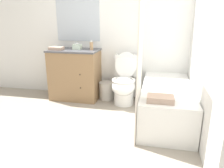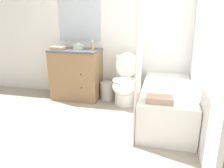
# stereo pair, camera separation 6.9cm
# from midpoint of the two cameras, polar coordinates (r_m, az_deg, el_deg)

# --- Properties ---
(ground_plane) EXTENTS (14.00, 14.00, 0.00)m
(ground_plane) POSITION_cam_midpoint_polar(r_m,az_deg,el_deg) (2.61, -6.21, -16.46)
(ground_plane) COLOR gray
(wall_back) EXTENTS (8.00, 0.06, 2.50)m
(wall_back) POSITION_cam_midpoint_polar(r_m,az_deg,el_deg) (3.92, 1.51, 14.49)
(wall_back) COLOR silver
(wall_back) RESTS_ON ground_plane
(wall_right) EXTENTS (0.05, 2.77, 2.50)m
(wall_right) POSITION_cam_midpoint_polar(r_m,az_deg,el_deg) (2.98, 22.23, 12.33)
(wall_right) COLOR silver
(wall_right) RESTS_ON ground_plane
(vanity_cabinet) EXTENTS (0.86, 0.55, 0.89)m
(vanity_cabinet) POSITION_cam_midpoint_polar(r_m,az_deg,el_deg) (3.98, -10.08, 2.66)
(vanity_cabinet) COLOR olive
(vanity_cabinet) RESTS_ON ground_plane
(sink_faucet) EXTENTS (0.14, 0.12, 0.12)m
(sink_faucet) POSITION_cam_midpoint_polar(r_m,az_deg,el_deg) (4.06, -9.46, 9.75)
(sink_faucet) COLOR silver
(sink_faucet) RESTS_ON vanity_cabinet
(toilet) EXTENTS (0.39, 0.64, 0.87)m
(toilet) POSITION_cam_midpoint_polar(r_m,az_deg,el_deg) (3.69, 2.70, 0.26)
(toilet) COLOR white
(toilet) RESTS_ON ground_plane
(bathtub) EXTENTS (0.69, 1.59, 0.49)m
(bathtub) POSITION_cam_midpoint_polar(r_m,az_deg,el_deg) (3.26, 13.35, -4.69)
(bathtub) COLOR white
(bathtub) RESTS_ON ground_plane
(shower_curtain) EXTENTS (0.02, 0.55, 1.98)m
(shower_curtain) POSITION_cam_midpoint_polar(r_m,az_deg,el_deg) (2.52, 6.49, 6.95)
(shower_curtain) COLOR silver
(shower_curtain) RESTS_ON ground_plane
(wastebasket) EXTENTS (0.27, 0.27, 0.31)m
(wastebasket) POSITION_cam_midpoint_polar(r_m,az_deg,el_deg) (3.94, -1.92, -1.76)
(wastebasket) COLOR #B7B2A8
(wastebasket) RESTS_ON ground_plane
(tissue_box) EXTENTS (0.14, 0.12, 0.11)m
(tissue_box) POSITION_cam_midpoint_polar(r_m,az_deg,el_deg) (3.90, -9.61, 9.58)
(tissue_box) COLOR silver
(tissue_box) RESTS_ON vanity_cabinet
(soap_dispenser) EXTENTS (0.06, 0.06, 0.16)m
(soap_dispenser) POSITION_cam_midpoint_polar(r_m,az_deg,el_deg) (3.78, -5.93, 9.91)
(soap_dispenser) COLOR tan
(soap_dispenser) RESTS_ON vanity_cabinet
(hand_towel_folded) EXTENTS (0.23, 0.17, 0.05)m
(hand_towel_folded) POSITION_cam_midpoint_polar(r_m,az_deg,el_deg) (3.91, -14.83, 9.00)
(hand_towel_folded) COLOR tan
(hand_towel_folded) RESTS_ON vanity_cabinet
(bath_towel_folded) EXTENTS (0.31, 0.21, 0.07)m
(bath_towel_folded) POSITION_cam_midpoint_polar(r_m,az_deg,el_deg) (2.59, 11.79, -3.76)
(bath_towel_folded) COLOR tan
(bath_towel_folded) RESTS_ON bathtub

